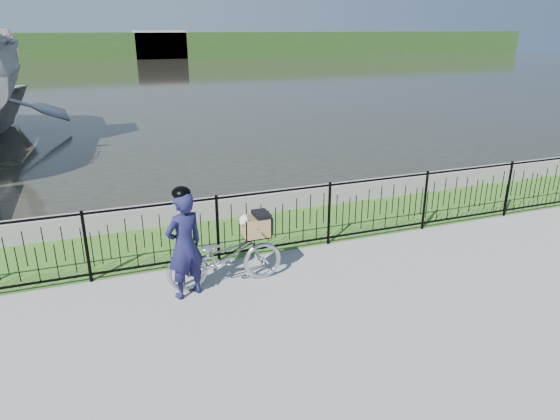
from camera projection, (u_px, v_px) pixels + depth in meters
name	position (u px, v px, depth m)	size (l,w,h in m)	color
ground	(314.00, 296.00, 7.20)	(120.00, 120.00, 0.00)	gray
grass_strip	(258.00, 231.00, 9.48)	(60.00, 2.00, 0.01)	#36631F
water	(127.00, 80.00, 36.18)	(120.00, 120.00, 0.00)	#27261E
quay_wall	(242.00, 205.00, 10.29)	(60.00, 0.30, 0.40)	gray
fence	(276.00, 221.00, 8.41)	(14.00, 0.06, 1.15)	black
far_treeline	(107.00, 46.00, 59.38)	(120.00, 6.00, 3.00)	#26461B
far_building_right	(160.00, 45.00, 60.01)	(6.00, 3.00, 3.20)	#A39683
bicycle_rig	(226.00, 255.00, 7.39)	(1.74, 0.61, 1.10)	#AEB1BA
cyclist	(184.00, 244.00, 6.95)	(0.67, 0.56, 1.64)	#171740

